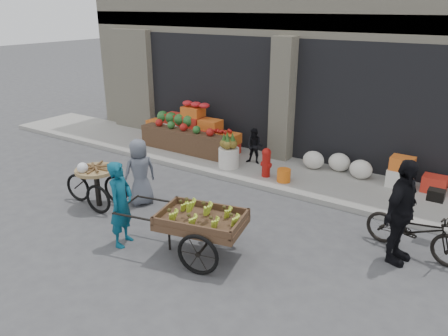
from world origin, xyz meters
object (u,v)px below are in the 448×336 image
Objects in this scene: pineapple_bin at (229,158)px; tricycle_cart at (97,181)px; bicycle at (415,230)px; cyclist at (401,212)px; vendor_grey at (140,172)px; vendor_woman at (121,204)px; seated_person at (255,146)px; banana_cart at (199,218)px; fire_hydrant at (266,161)px; orange_bucket at (284,175)px.

pineapple_bin is 0.36× the size of tricycle_cart.
bicycle is 0.63m from cyclist.
pineapple_bin is 2.71m from vendor_grey.
tricycle_cart is (-1.60, 0.81, -0.21)m from vendor_woman.
seated_person reaches higher than banana_cart.
orange_bucket is (0.50, -0.05, -0.23)m from fire_hydrant.
tricycle_cart reaches higher than bicycle.
pineapple_bin is 4.07m from banana_cart.
seated_person is 4.46m from banana_cart.
banana_cart reaches higher than bicycle.
fire_hydrant is 0.46× the size of vendor_woman.
vendor_grey is (-0.50, -2.65, 0.34)m from pineapple_bin.
vendor_grey is at bearing -115.45° from seated_person.
cyclist is at bearing -41.37° from seated_person.
cyclist reaches higher than vendor_woman.
seated_person reaches higher than bicycle.
pineapple_bin is 1.62× the size of orange_bucket.
orange_bucket is at bearing 76.08° from bicycle.
pineapple_bin is at bearing -166.85° from vendor_grey.
vendor_woman is (-1.18, -3.95, 0.50)m from orange_bucket.
cyclist is at bearing -31.82° from orange_bucket.
fire_hydrant is 0.50× the size of vendor_grey.
vendor_woman reaches higher than fire_hydrant.
tricycle_cart reaches higher than fire_hydrant.
fire_hydrant is at bearing 88.29° from banana_cart.
tricycle_cart is 0.82× the size of cyclist.
orange_bucket is 3.54m from cyclist.
seated_person is at bearing 149.74° from orange_bucket.
pineapple_bin is 3.45m from tricycle_cart.
pineapple_bin is 5.01m from bicycle.
vendor_woman is (0.42, -4.05, 0.40)m from pineapple_bin.
vendor_grey reaches higher than tricycle_cart.
seated_person is at bearing 95.58° from banana_cart.
banana_cart reaches higher than pineapple_bin.
fire_hydrant is 0.41× the size of bicycle.
pineapple_bin is 0.56× the size of seated_person.
banana_cart is 1.47× the size of bicycle.
vendor_woman reaches higher than tricycle_cart.
fire_hydrant is 0.76× the size of seated_person.
cyclist is at bearing -78.53° from vendor_woman.
bicycle reaches higher than fire_hydrant.
cyclist is (5.06, 0.71, 0.17)m from vendor_grey.
vendor_grey is at bearing 112.42° from bicycle.
orange_bucket is at bearing -3.58° from pineapple_bin.
vendor_woman reaches higher than vendor_grey.
tricycle_cart is at bearing -25.48° from vendor_grey.
pineapple_bin is 1.11m from fire_hydrant.
cyclist reaches higher than fire_hydrant.
tricycle_cart is 1.02× the size of vendor_grey.
bicycle is (5.94, 1.69, -0.11)m from tricycle_cart.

